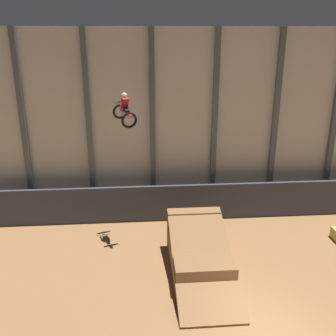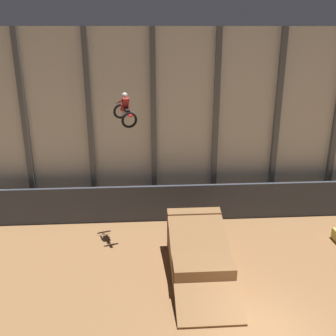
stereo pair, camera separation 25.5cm
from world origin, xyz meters
name	(u,v)px [view 1 (the left image)]	position (x,y,z in m)	size (l,w,h in m)	color
ground_plane	(263,331)	(0.00, 0.00, 0.00)	(60.00, 60.00, 0.00)	#996B42
arena_back_wall	(214,124)	(0.00, 10.06, 5.07)	(32.00, 0.40, 10.14)	beige
lower_barrier	(215,201)	(0.00, 8.76, 1.02)	(31.36, 0.20, 2.04)	#383D47
dirt_ramp	(199,253)	(-1.65, 4.11, 0.70)	(2.51, 5.73, 2.12)	olive
rider_bike_solo	(125,111)	(-4.76, 7.04, 6.47)	(1.18, 1.84, 1.52)	black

